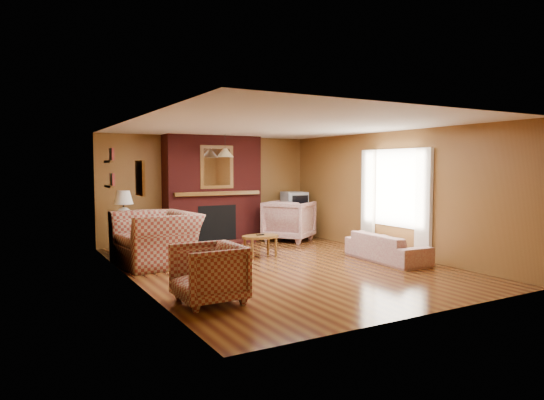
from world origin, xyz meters
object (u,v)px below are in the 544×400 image
plaid_loveseat (156,239)px  table_lamp (123,205)px  plaid_armchair (209,273)px  floral_sofa (387,247)px  crt_tv (294,202)px  side_table (124,238)px  fireplace (213,190)px  floral_armchair (289,221)px  tv_stand (294,224)px  coffee_table (260,239)px

plaid_loveseat → table_lamp: bearing=-175.3°
plaid_loveseat → table_lamp: size_ratio=2.29×
plaid_armchair → floral_sofa: size_ratio=0.48×
crt_tv → side_table: bearing=-175.3°
fireplace → table_lamp: (-2.10, -0.53, -0.21)m
fireplace → plaid_loveseat: fireplace is taller
plaid_loveseat → floral_armchair: bearing=103.1°
floral_sofa → crt_tv: crt_tv is taller
fireplace → crt_tv: size_ratio=4.02×
plaid_armchair → tv_stand: plaid_armchair is taller
plaid_armchair → floral_armchair: floral_armchair is taller
fireplace → side_table: (-2.10, -0.53, -0.87)m
crt_tv → plaid_loveseat: bearing=-156.7°
floral_armchair → tv_stand: floral_armchair is taller
plaid_loveseat → floral_armchair: (3.46, 1.20, 0.01)m
table_lamp → crt_tv: 4.17m
plaid_loveseat → table_lamp: (-0.25, 1.33, 0.51)m
table_lamp → tv_stand: bearing=4.8°
plaid_loveseat → coffee_table: bearing=75.7°
plaid_loveseat → floral_sofa: plaid_loveseat is taller
floral_sofa → crt_tv: bearing=0.9°
side_table → plaid_armchair: bearing=-87.9°
floral_armchair → plaid_armchair: bearing=101.4°
table_lamp → crt_tv: (4.15, 0.34, -0.12)m
side_table → floral_sofa: bearing=-37.3°
coffee_table → table_lamp: bearing=143.3°
floral_armchair → crt_tv: (0.44, 0.48, 0.38)m
tv_stand → crt_tv: bearing=-93.7°
plaid_loveseat → plaid_armchair: bearing=-8.1°
side_table → crt_tv: 4.20m
side_table → coffee_table: bearing=-36.7°
floral_sofa → table_lamp: bearing=56.1°
floral_sofa → coffee_table: floral_sofa is taller
side_table → tv_stand: bearing=4.8°
plaid_loveseat → floral_sofa: 4.13m
plaid_loveseat → tv_stand: (3.90, 1.68, -0.16)m
floral_sofa → crt_tv: (0.15, 3.40, 0.60)m
fireplace → table_lamp: 2.18m
floral_sofa → crt_tv: size_ratio=2.85×
floral_armchair → crt_tv: size_ratio=1.71×
fireplace → floral_armchair: fireplace is taller
side_table → crt_tv: (4.15, 0.34, 0.54)m
coffee_table → tv_stand: size_ratio=1.25×
plaid_armchair → floral_armchair: (3.56, 3.86, 0.09)m
coffee_table → floral_sofa: bearing=-38.0°
floral_armchair → crt_tv: 0.76m
side_table → fireplace: bearing=14.3°
plaid_loveseat → coffee_table: plaid_loveseat is taller
crt_tv → plaid_armchair: bearing=-132.7°
floral_sofa → tv_stand: (0.15, 3.40, 0.05)m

